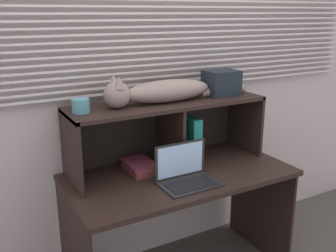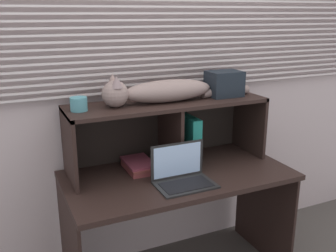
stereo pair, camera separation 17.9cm
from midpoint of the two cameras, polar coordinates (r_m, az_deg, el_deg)
name	(u,v)px [view 1 (the left image)]	position (r m, az deg, el deg)	size (l,w,h in m)	color
back_panel_with_blinds	(151,74)	(2.44, -4.73, 7.71)	(4.40, 0.08, 2.50)	beige
desk	(180,195)	(2.33, -0.45, -10.30)	(1.32, 0.67, 0.72)	black
hutch_shelf_unit	(166,120)	(2.33, -2.54, 0.92)	(1.21, 0.36, 0.40)	black
cat	(161,91)	(2.23, -3.40, 5.18)	(0.96, 0.16, 0.18)	gray
laptop	(186,175)	(2.13, 0.31, -7.32)	(0.32, 0.21, 0.22)	black
binder_upright	(187,138)	(2.40, 0.70, -1.90)	(0.06, 0.26, 0.30)	#1D8374
book_stack	(140,166)	(2.31, -6.41, -6.01)	(0.16, 0.25, 0.05)	brown
small_basket	(81,106)	(2.08, -15.30, 2.90)	(0.09, 0.09, 0.07)	teal
storage_box	(221,83)	(2.45, 5.87, 6.40)	(0.21, 0.16, 0.16)	black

